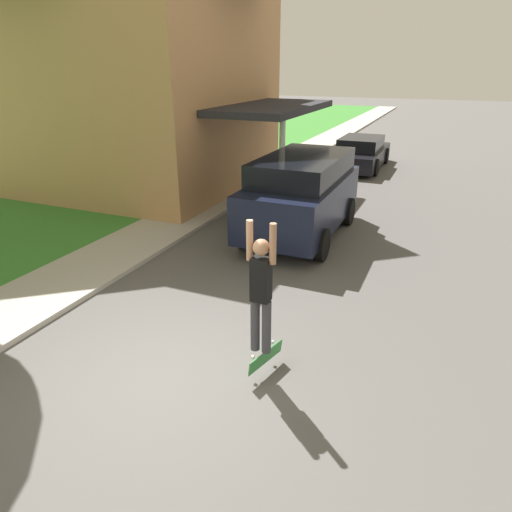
# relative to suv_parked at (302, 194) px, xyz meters

# --- Properties ---
(ground_plane) EXTENTS (120.00, 120.00, 0.00)m
(ground_plane) POSITION_rel_suv_parked_xyz_m (0.08, -6.48, -1.11)
(ground_plane) COLOR #54514F
(lawn) EXTENTS (10.00, 80.00, 0.08)m
(lawn) POSITION_rel_suv_parked_xyz_m (-7.92, -0.48, -1.07)
(lawn) COLOR #387F2D
(lawn) RESTS_ON ground_plane
(sidewalk) EXTENTS (1.80, 80.00, 0.10)m
(sidewalk) POSITION_rel_suv_parked_xyz_m (-3.52, -0.48, -1.06)
(sidewalk) COLOR #ADA89E
(sidewalk) RESTS_ON ground_plane
(house) EXTENTS (12.16, 8.26, 9.06)m
(house) POSITION_rel_suv_parked_xyz_m (-7.81, 2.98, 3.67)
(house) COLOR tan
(house) RESTS_ON lawn
(suv_parked) EXTENTS (2.13, 4.41, 2.05)m
(suv_parked) POSITION_rel_suv_parked_xyz_m (0.00, 0.00, 0.00)
(suv_parked) COLOR black
(suv_parked) RESTS_ON ground_plane
(car_down_street) EXTENTS (1.94, 4.51, 1.30)m
(car_down_street) POSITION_rel_suv_parked_xyz_m (-0.25, 9.00, -0.49)
(car_down_street) COLOR black
(car_down_street) RESTS_ON ground_plane
(skateboarder) EXTENTS (0.41, 0.22, 1.91)m
(skateboarder) POSITION_rel_suv_parked_xyz_m (1.29, -5.77, 0.28)
(skateboarder) COLOR #38383D
(skateboarder) RESTS_ON ground_plane
(skateboard) EXTENTS (0.26, 0.78, 0.26)m
(skateboard) POSITION_rel_suv_parked_xyz_m (1.34, -5.71, -0.84)
(skateboard) COLOR #337F3D
(skateboard) RESTS_ON ground_plane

